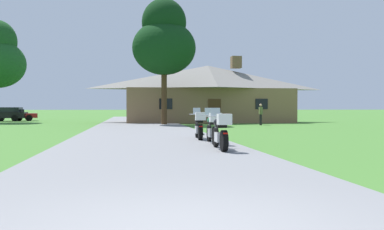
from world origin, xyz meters
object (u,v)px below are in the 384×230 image
Objects in this scene: motorcycle_green_second_in_row at (213,128)px; parked_red_sedan_far_left at (15,115)px; motorcycle_black_farthest_in_row at (199,126)px; bystander_olive_shirt_near_lodge at (261,113)px; parked_black_suv_far_left at (3,113)px; tree_by_lodge_front at (164,41)px; motorcycle_black_nearest_to_camera at (221,132)px.

motorcycle_green_second_in_row is 33.58m from parked_red_sedan_far_left.
motorcycle_black_farthest_in_row is (-0.16, 2.22, 0.00)m from motorcycle_green_second_in_row.
motorcycle_green_second_in_row is 1.25× the size of bystander_olive_shirt_near_lodge.
parked_red_sedan_far_left is (-21.76, 13.44, -0.29)m from bystander_olive_shirt_near_lodge.
parked_red_sedan_far_left is (-14.76, 30.17, 0.02)m from motorcycle_green_second_in_row.
parked_black_suv_far_left reaches higher than parked_red_sedan_far_left.
motorcycle_green_second_in_row reaches higher than parked_red_sedan_far_left.
parked_red_sedan_far_left is (1.03, 0.42, -0.13)m from parked_black_suv_far_left.
tree_by_lodge_front is at bearing -101.29° from bystander_olive_shirt_near_lodge.
parked_black_suv_far_left is at bearing 122.81° from motorcycle_black_farthest_in_row.
parked_black_suv_far_left is at bearing 95.67° from parked_red_sedan_far_left.
parked_black_suv_far_left is (-15.59, 32.06, 0.16)m from motorcycle_black_nearest_to_camera.
bystander_olive_shirt_near_lodge reaches higher than motorcycle_black_farthest_in_row.
motorcycle_black_farthest_in_row is at bearing -150.61° from parked_black_suv_far_left.
motorcycle_black_nearest_to_camera is at bearing -87.27° from motorcycle_black_farthest_in_row.
motorcycle_black_farthest_in_row is (0.04, 4.53, 0.00)m from motorcycle_black_nearest_to_camera.
motorcycle_green_second_in_row is 18.14m from bystander_olive_shirt_near_lodge.
parked_black_suv_far_left reaches higher than motorcycle_black_farthest_in_row.
parked_red_sedan_far_left is at bearing 118.02° from motorcycle_green_second_in_row.
motorcycle_black_nearest_to_camera is 35.65m from parked_black_suv_far_left.
motorcycle_black_nearest_to_camera is 0.45× the size of parked_black_suv_far_left.
motorcycle_black_nearest_to_camera is 1.25× the size of bystander_olive_shirt_near_lodge.
bystander_olive_shirt_near_lodge is at bearing 69.23° from motorcycle_green_second_in_row.
parked_black_suv_far_left is (-22.79, 13.02, -0.15)m from bystander_olive_shirt_near_lodge.
motorcycle_black_farthest_in_row is at bearing -26.07° from bystander_olive_shirt_near_lodge.
motorcycle_black_farthest_in_row is 31.53m from parked_red_sedan_far_left.
bystander_olive_shirt_near_lodge is at bearing -119.94° from parked_black_suv_far_left.
motorcycle_black_nearest_to_camera is 1.00× the size of motorcycle_black_farthest_in_row.
motorcycle_black_nearest_to_camera is 21.41m from tree_by_lodge_front.
tree_by_lodge_front reaches higher than motorcycle_black_nearest_to_camera.
motorcycle_green_second_in_row and motorcycle_black_farthest_in_row have the same top height.
motorcycle_black_nearest_to_camera is 0.21× the size of tree_by_lodge_front.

